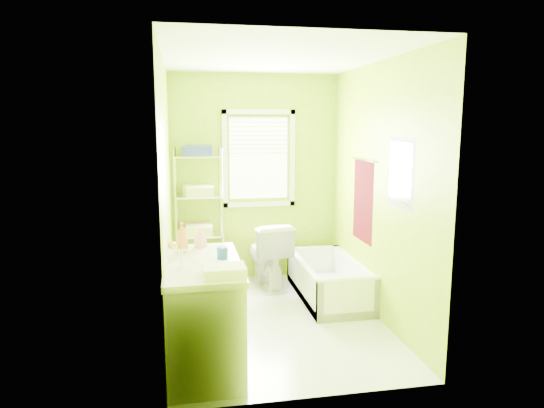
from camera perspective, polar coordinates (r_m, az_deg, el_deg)
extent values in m
plane|color=silver|center=(5.11, 0.49, -13.46)|extent=(2.90, 2.90, 0.00)
cube|color=#83AC08|center=(6.17, -2.04, 3.05)|extent=(2.10, 0.04, 2.60)
cube|color=#83AC08|center=(3.36, 5.20, -2.43)|extent=(2.10, 0.04, 2.60)
cube|color=#83AC08|center=(4.67, -12.24, 0.76)|extent=(0.04, 2.90, 2.60)
cube|color=#83AC08|center=(5.06, 12.28, 1.41)|extent=(0.04, 2.90, 2.60)
cube|color=white|center=(4.74, 0.54, 16.86)|extent=(2.10, 2.90, 0.04)
cube|color=white|center=(6.15, -1.57, 5.37)|extent=(0.74, 0.01, 1.01)
cube|color=white|center=(6.20, -1.52, 0.00)|extent=(0.92, 0.05, 0.06)
cube|color=white|center=(6.11, -1.57, 10.79)|extent=(0.92, 0.05, 0.06)
cube|color=white|center=(6.08, -5.57, 5.28)|extent=(0.06, 0.05, 1.22)
cube|color=white|center=(6.21, 2.40, 5.41)|extent=(0.06, 0.05, 1.22)
cube|color=white|center=(6.11, -1.55, 8.07)|extent=(0.72, 0.02, 0.50)
cube|color=white|center=(3.75, -12.34, -6.06)|extent=(0.02, 0.80, 2.00)
sphere|color=gold|center=(4.07, -11.66, -4.81)|extent=(0.07, 0.07, 0.07)
cube|color=#43070B|center=(5.39, 10.66, 0.35)|extent=(0.02, 0.58, 0.90)
cylinder|color=silver|center=(5.34, 10.65, 5.12)|extent=(0.02, 0.62, 0.02)
cube|color=#CC5972|center=(4.52, 14.93, 3.57)|extent=(0.02, 0.54, 0.64)
cube|color=white|center=(4.52, 14.83, 3.57)|extent=(0.01, 0.44, 0.54)
cube|color=white|center=(5.74, 6.64, -10.39)|extent=(0.66, 1.42, 0.09)
cube|color=white|center=(5.60, 3.71, -9.03)|extent=(0.07, 1.42, 0.43)
cube|color=white|center=(5.77, 9.55, -8.58)|extent=(0.07, 1.42, 0.43)
cube|color=white|center=(5.07, 8.96, -11.14)|extent=(0.66, 0.07, 0.43)
cube|color=white|center=(6.30, 4.86, -6.93)|extent=(0.66, 0.07, 0.43)
cylinder|color=white|center=(5.00, 9.02, -8.85)|extent=(0.66, 0.07, 0.07)
cylinder|color=blue|center=(5.30, 8.14, -11.27)|extent=(0.31, 0.31, 0.05)
cylinder|color=#CFDF17|center=(5.28, 8.16, -10.77)|extent=(0.29, 0.29, 0.05)
cube|color=blue|center=(5.35, 7.31, -9.92)|extent=(0.21, 0.12, 0.20)
imported|color=white|center=(5.96, -0.51, -5.89)|extent=(0.55, 0.85, 0.82)
cube|color=silver|center=(4.14, -8.04, -12.93)|extent=(0.58, 1.15, 0.84)
cube|color=silver|center=(3.99, -8.18, -7.03)|extent=(0.61, 1.18, 0.05)
ellipsoid|color=white|center=(3.84, -7.79, -7.75)|extent=(0.40, 0.52, 0.14)
cylinder|color=silver|center=(3.81, -10.65, -6.40)|extent=(0.03, 0.03, 0.16)
cylinder|color=silver|center=(3.79, -10.69, -5.39)|extent=(0.12, 0.02, 0.02)
imported|color=#F07746|center=(4.27, -10.52, -3.85)|extent=(0.12, 0.12, 0.26)
imported|color=#F09BCD|center=(4.41, -8.42, -3.93)|extent=(0.11, 0.11, 0.17)
cylinder|color=#1A41AC|center=(4.02, -5.86, -5.74)|extent=(0.09, 0.09, 0.10)
cube|color=white|center=(3.59, -5.61, -7.83)|extent=(0.31, 0.24, 0.08)
cylinder|color=silver|center=(5.83, -11.24, -1.96)|extent=(0.02, 0.02, 1.71)
cylinder|color=silver|center=(6.15, -11.11, -1.35)|extent=(0.02, 0.02, 1.71)
cylinder|color=silver|center=(5.83, -5.86, -1.83)|extent=(0.02, 0.02, 1.71)
cylinder|color=silver|center=(6.15, -6.02, -1.23)|extent=(0.02, 0.02, 1.71)
cube|color=silver|center=(6.15, -8.40, -7.93)|extent=(0.58, 0.37, 0.02)
cube|color=silver|center=(6.03, -8.51, -3.57)|extent=(0.58, 0.37, 0.02)
cube|color=silver|center=(5.94, -8.62, 0.94)|extent=(0.58, 0.37, 0.02)
cube|color=silver|center=(5.89, -8.74, 5.56)|extent=(0.58, 0.37, 0.02)
cube|color=#2F3CAB|center=(5.78, -8.92, 6.15)|extent=(0.33, 0.22, 0.12)
cube|color=#2F3CAB|center=(6.01, -8.67, 6.29)|extent=(0.33, 0.22, 0.12)
cube|color=#DADD87|center=(5.82, -8.47, 1.45)|extent=(0.33, 0.22, 0.12)
cube|color=#DADD87|center=(6.06, -8.92, 1.74)|extent=(0.33, 0.22, 0.12)
cube|color=#DADD87|center=(5.93, -8.54, -3.12)|extent=(0.33, 0.22, 0.12)
cube|color=pink|center=(6.15, -8.75, -2.68)|extent=(0.33, 0.22, 0.12)
cube|color=pink|center=(6.10, -5.77, -5.88)|extent=(0.04, 0.30, 0.53)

